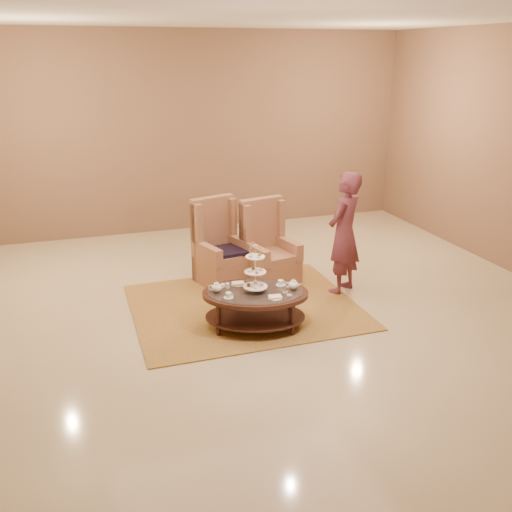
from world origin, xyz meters
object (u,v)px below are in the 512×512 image
object	(u,v)px
armchair_left	(220,255)
armchair_right	(268,256)
tea_table	(255,298)
person	(344,233)

from	to	relation	value
armchair_left	armchair_right	xyz separation A→B (m)	(0.63, -0.23, -0.01)
tea_table	armchair_left	distance (m)	1.53
person	armchair_right	bearing A→B (deg)	-71.47
person	tea_table	bearing A→B (deg)	-10.83
armchair_left	armchair_right	distance (m)	0.67
armchair_right	person	world-z (taller)	person
armchair_left	person	bearing A→B (deg)	-47.16
tea_table	armchair_right	xyz separation A→B (m)	(0.61, 1.30, 0.02)
tea_table	person	world-z (taller)	person
armchair_right	person	xyz separation A→B (m)	(0.86, -0.62, 0.43)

